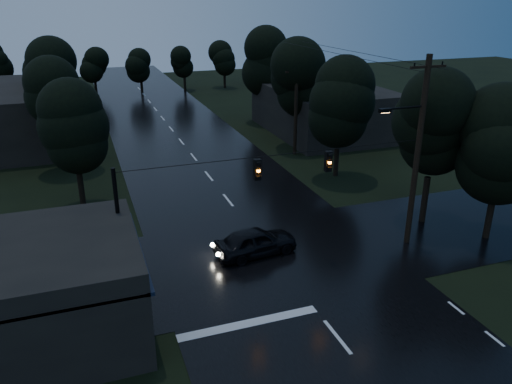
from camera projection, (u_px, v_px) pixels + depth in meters
main_road at (194, 157)px, 41.59m from camera, size 12.00×120.00×0.02m
cross_street at (272, 256)px, 25.83m from camera, size 60.00×9.00×0.02m
building_far_right at (324, 110)px, 48.67m from camera, size 10.00×14.00×4.40m
building_far_left at (16, 115)px, 45.04m from camera, size 10.00×16.00×5.00m
utility_pole_main at (416, 150)px, 25.34m from camera, size 3.50×0.30×10.00m
utility_pole_far at (296, 109)px, 41.01m from camera, size 2.00×0.30×7.50m
anchor_pole_left at (120, 234)px, 21.50m from camera, size 0.18×0.18×6.00m
span_signals at (293, 165)px, 23.19m from camera, size 15.00×0.37×1.12m
tree_corner_near at (435, 123)px, 27.63m from camera, size 4.48×4.48×9.44m
tree_corner_far at (502, 147)px, 25.91m from camera, size 3.92×3.92×8.26m
tree_left_a at (73, 127)px, 29.84m from camera, size 3.92×3.92×8.26m
tree_left_b at (62, 97)px, 36.52m from camera, size 4.20×4.20×8.85m
tree_left_c at (55, 74)px, 44.95m from camera, size 4.48×4.48×9.44m
tree_right_a at (340, 101)px, 35.34m from camera, size 4.20×4.20×8.85m
tree_right_b at (301, 79)px, 42.40m from camera, size 4.48×4.48×9.44m
tree_right_c at (266, 60)px, 51.20m from camera, size 4.76×4.76×10.03m
car at (256, 241)px, 25.75m from camera, size 4.50×2.23×1.47m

